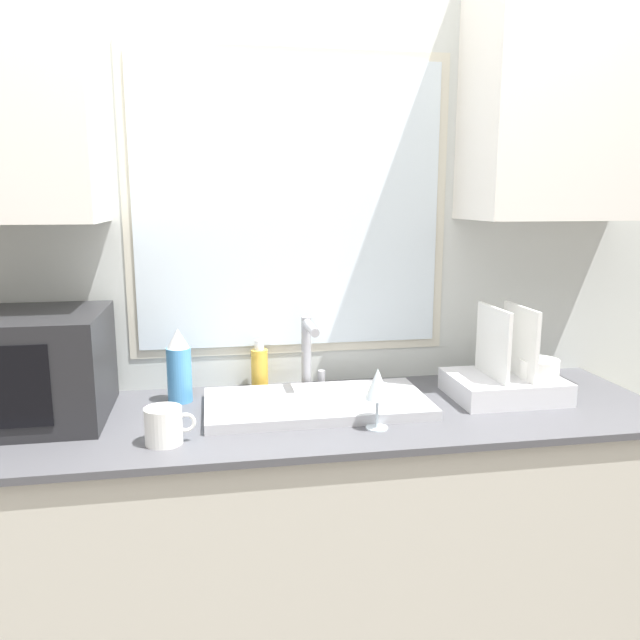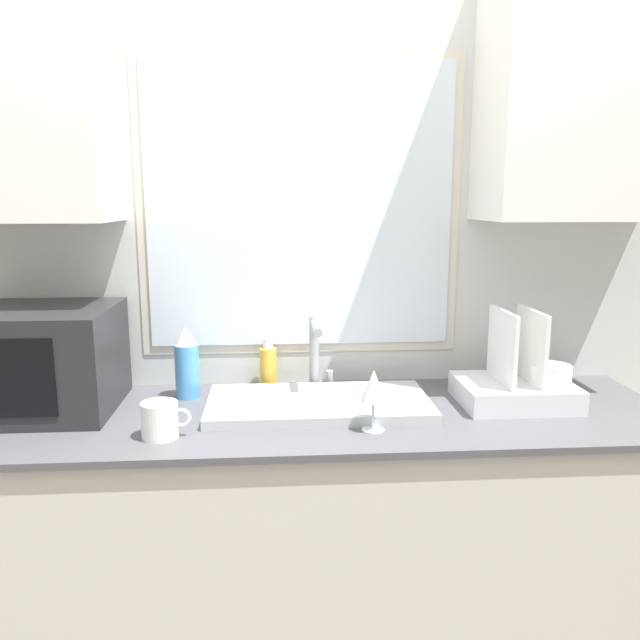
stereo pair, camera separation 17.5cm
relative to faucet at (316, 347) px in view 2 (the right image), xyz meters
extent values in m
cube|color=beige|center=(-0.04, -0.20, -0.62)|extent=(2.13, 0.61, 0.91)
cube|color=#4C4C51|center=(-0.04, -0.20, -0.16)|extent=(2.16, 0.64, 0.02)
cube|color=silver|center=(-0.04, 0.14, 0.23)|extent=(6.00, 0.06, 2.60)
cube|color=beige|center=(-0.04, 0.11, 0.45)|extent=(1.05, 0.01, 0.97)
cube|color=silver|center=(-0.04, 0.10, 0.45)|extent=(0.99, 0.01, 0.91)
cube|color=white|center=(0.81, -0.05, 0.80)|extent=(0.59, 0.32, 0.79)
cube|color=#B2B2B7|center=(0.00, -0.17, -0.13)|extent=(0.66, 0.34, 0.03)
cylinder|color=#99999E|center=(0.00, 0.03, -0.03)|extent=(0.03, 0.03, 0.24)
cylinder|color=#99999E|center=(0.00, -0.06, 0.08)|extent=(0.03, 0.17, 0.03)
cylinder|color=#99999E|center=(0.05, 0.03, -0.12)|extent=(0.02, 0.02, 0.06)
cube|color=#232326|center=(-0.82, -0.12, 0.01)|extent=(0.42, 0.39, 0.31)
cube|color=black|center=(-0.85, -0.32, 0.01)|extent=(0.27, 0.01, 0.21)
cube|color=silver|center=(0.59, -0.17, -0.11)|extent=(0.34, 0.27, 0.07)
cube|color=white|center=(0.55, -0.17, 0.03)|extent=(0.01, 0.22, 0.22)
cube|color=white|center=(0.64, -0.17, 0.03)|extent=(0.01, 0.22, 0.22)
cylinder|color=white|center=(0.69, -0.21, -0.05)|extent=(0.12, 0.12, 0.06)
cylinder|color=#4C99D8|center=(-0.41, -0.03, -0.06)|extent=(0.08, 0.08, 0.17)
cone|color=silver|center=(-0.41, -0.03, 0.05)|extent=(0.07, 0.07, 0.06)
cylinder|color=gold|center=(-0.16, 0.06, -0.08)|extent=(0.06, 0.06, 0.13)
cylinder|color=white|center=(-0.16, 0.06, 0.00)|extent=(0.03, 0.03, 0.03)
cylinder|color=white|center=(-0.43, -0.37, -0.10)|extent=(0.10, 0.10, 0.10)
torus|color=white|center=(-0.38, -0.37, -0.09)|extent=(0.05, 0.01, 0.05)
cylinder|color=silver|center=(0.13, -0.36, -0.14)|extent=(0.06, 0.06, 0.00)
cylinder|color=silver|center=(0.13, -0.36, -0.10)|extent=(0.01, 0.01, 0.08)
cone|color=silver|center=(0.13, -0.36, -0.02)|extent=(0.07, 0.07, 0.09)
camera|label=1|loc=(-0.30, -1.92, 0.47)|focal=35.00mm
camera|label=2|loc=(-0.13, -1.95, 0.47)|focal=35.00mm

